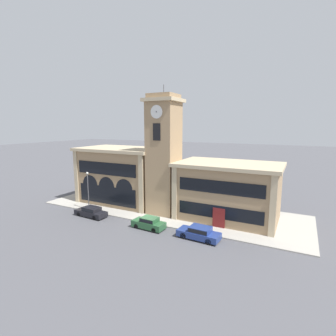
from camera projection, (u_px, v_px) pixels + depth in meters
The scene contains 9 objects.
ground_plane at pixel (147, 224), 33.38m from camera, with size 300.00×300.00×0.00m, color #4C4C51.
sidewalk_kerb at pixel (169, 209), 38.79m from camera, with size 38.31×12.34×0.15m.
clock_tower at pixel (164, 155), 36.03m from camera, with size 4.53×4.53×17.69m.
town_hall_left_wing at pixel (122, 175), 42.24m from camera, with size 13.64×8.39×8.85m.
town_hall_right_wing at pixel (228, 191), 34.58m from camera, with size 13.36×8.39×7.57m.
parked_car_near at pixel (91, 212), 35.84m from camera, with size 4.81×2.00×1.37m.
parked_car_mid at pixel (149, 223), 31.66m from camera, with size 4.16×1.94×1.45m.
parked_car_far at pixel (199, 233), 28.74m from camera, with size 4.81×2.11×1.44m.
street_lamp at pixel (88, 185), 37.90m from camera, with size 0.36×0.36×5.59m.
Camera 1 is at (16.90, -27.04, 12.45)m, focal length 28.00 mm.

